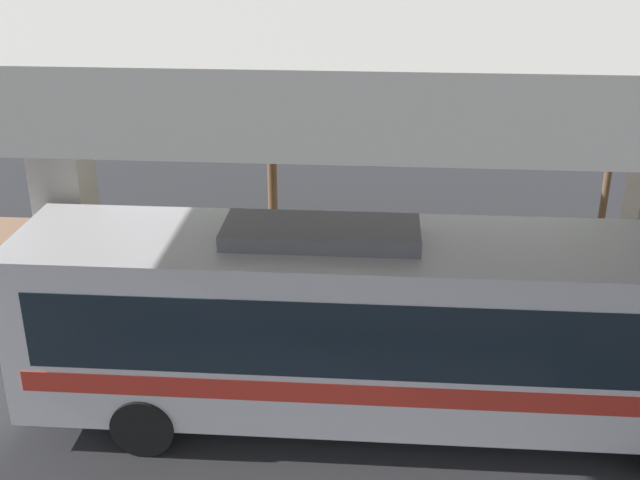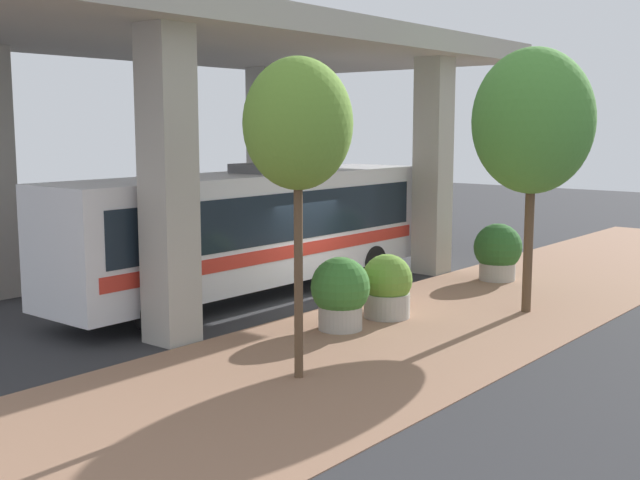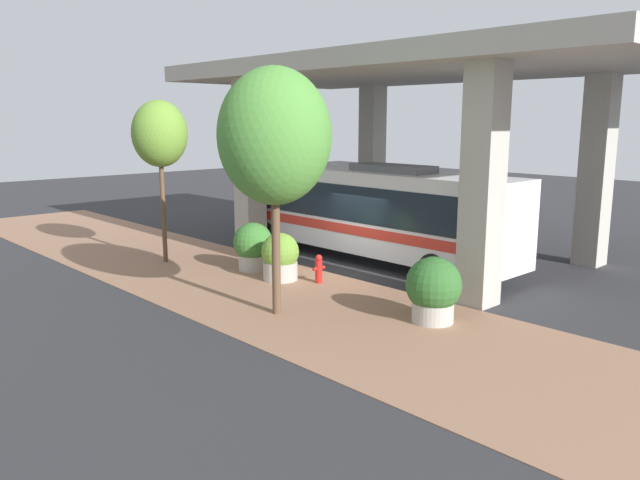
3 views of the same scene
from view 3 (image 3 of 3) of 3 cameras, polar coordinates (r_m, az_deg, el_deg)
name	(u,v)px [view 3 (image 3 of 3)]	position (r m, az deg, el deg)	size (l,w,h in m)	color
ground_plane	(334,274)	(20.59, 1.25, -3.12)	(80.00, 80.00, 0.00)	#2D2D30
sidewalk_strip	(262,290)	(18.68, -5.37, -4.61)	(6.00, 40.00, 0.02)	#936B51
overpass	(415,85)	(22.98, 8.67, 13.84)	(9.40, 18.30, 7.11)	#ADA89E
bus	(366,208)	(22.42, 4.25, 2.97)	(2.53, 11.95, 3.50)	silver
fire_hydrant	(319,269)	(19.32, -0.11, -2.66)	(0.46, 0.22, 0.91)	red
planter_front	(253,246)	(20.96, -6.14, -0.56)	(1.32, 1.32, 1.64)	#ADA89E
planter_middle	(434,290)	(15.80, 10.34, -4.50)	(1.40, 1.40, 1.68)	#ADA89E
planter_back	(280,257)	(19.67, -3.64, -1.59)	(1.19, 1.19, 1.52)	#ADA89E
street_tree_near	(160,135)	(22.39, -14.45, 9.32)	(1.91, 1.91, 5.67)	brown
street_tree_far	(274,137)	(15.72, -4.18, 9.37)	(2.86, 2.86, 6.31)	brown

